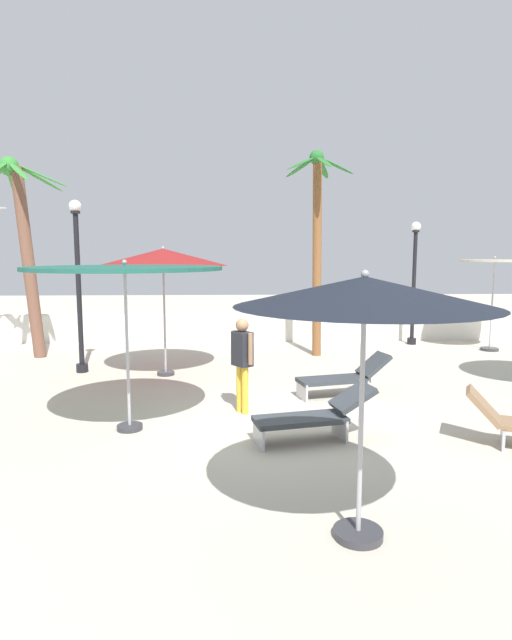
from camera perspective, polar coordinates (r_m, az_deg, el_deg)
The scene contains 13 objects.
ground_plane at distance 8.64m, azimuth 0.84°, elevation -11.77°, with size 56.00×56.00×0.00m, color beige.
boundary_wall at distance 16.76m, azimuth -0.79°, elevation -0.82°, with size 25.20×0.30×0.91m, color silver.
patio_umbrella_2 at distance 11.99m, azimuth -10.35°, elevation 6.88°, with size 2.97×2.97×3.02m.
patio_umbrella_3 at distance 4.93m, azimuth 12.05°, elevation 2.78°, with size 2.51×2.51×2.68m.
patio_umbrella_4 at distance 8.26m, azimuth -14.47°, elevation 5.10°, with size 3.05×3.05×2.75m.
patio_umbrella_5 at distance 16.45m, azimuth 25.10°, elevation 5.19°, with size 2.01×2.01×2.79m.
palm_tree_0 at distance 15.31m, azimuth -24.68°, elevation 8.83°, with size 2.79×2.98×5.42m.
palm_tree_1 at distance 14.29m, azimuth 6.83°, elevation 9.73°, with size 1.98×2.04×5.63m.
lamp_post_0 at distance 12.84m, azimuth -19.25°, elevation 3.95°, with size 0.29×0.29×4.10m.
lamp_post_2 at distance 16.75m, azimuth 17.26°, elevation 4.40°, with size 0.30×0.30×3.84m.
lounge_chair_0 at distance 7.94m, azimuth 6.58°, elevation -10.51°, with size 1.93×0.93×0.83m.
lounge_chair_2 at distance 10.42m, azimuth 9.80°, elevation -6.29°, with size 1.96×0.97×0.84m.
guest_0 at distance 9.07m, azimuth -1.55°, elevation -4.04°, with size 0.40×0.47×1.71m.
Camera 1 is at (-0.47, -8.15, 2.82)m, focal length 28.60 mm.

